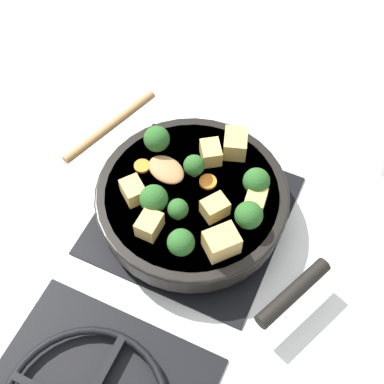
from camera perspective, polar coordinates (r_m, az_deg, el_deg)
The scene contains 20 objects.
ground_plane at distance 0.93m, azimuth -0.00°, elevation -2.50°, with size 2.40×2.40×0.00m, color silver.
front_burner_grate at distance 0.92m, azimuth -0.00°, elevation -2.12°, with size 0.31×0.31×0.03m.
skillet_pan at distance 0.89m, azimuth 0.09°, elevation -0.82°, with size 0.41×0.32×0.05m.
wooden_spoon at distance 0.92m, azimuth -6.04°, elevation 4.95°, with size 0.21×0.20×0.02m.
tofu_cube_center_large at distance 0.85m, azimuth 6.78°, elevation -0.94°, with size 0.04×0.03×0.03m, color tan.
tofu_cube_near_handle at distance 0.84m, azimuth 2.46°, elevation -1.69°, with size 0.04×0.03×0.03m, color tan.
tofu_cube_east_chunk at distance 0.90m, azimuth 2.01°, elevation 4.23°, with size 0.04×0.03×0.03m, color tan.
tofu_cube_west_chunk at distance 0.82m, azimuth -4.57°, elevation -3.51°, with size 0.04×0.03×0.03m, color tan.
tofu_cube_back_piece at distance 0.86m, azimuth -6.28°, elevation 0.12°, with size 0.04×0.03×0.03m, color tan.
tofu_cube_front_piece at distance 0.80m, azimuth 3.17°, elevation -5.39°, with size 0.05×0.04×0.04m, color tan.
tofu_cube_mid_small at distance 0.91m, azimuth 4.64°, elevation 5.17°, with size 0.05×0.04×0.04m, color tan.
broccoli_floret_near_spoon at distance 0.87m, azimuth 0.22°, elevation 2.84°, with size 0.04×0.04×0.04m.
broccoli_floret_center_top at distance 0.82m, azimuth -1.40°, elevation -1.90°, with size 0.03×0.03×0.04m.
broccoli_floret_east_rim at distance 0.90m, azimuth -3.79°, elevation 5.66°, with size 0.04×0.04×0.05m.
broccoli_floret_west_rim at distance 0.85m, azimuth 6.88°, elevation 1.14°, with size 0.04×0.04×0.05m.
broccoli_floret_north_edge at distance 0.82m, azimuth 6.08°, elevation -2.49°, with size 0.04×0.04×0.05m.
broccoli_floret_south_cluster at distance 0.79m, azimuth -1.18°, elevation -5.42°, with size 0.04×0.04×0.05m.
broccoli_floret_mid_floret at distance 0.83m, azimuth -4.09°, elevation -0.74°, with size 0.05×0.05×0.05m.
carrot_slice_orange_thin at distance 0.90m, azimuth -5.35°, elevation 2.77°, with size 0.03×0.03×0.01m, color orange.
carrot_slice_near_center at distance 0.88m, azimuth 1.71°, elevation 1.09°, with size 0.03×0.03×0.01m, color orange.
Camera 1 is at (-0.20, 0.43, 0.81)m, focal length 50.00 mm.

